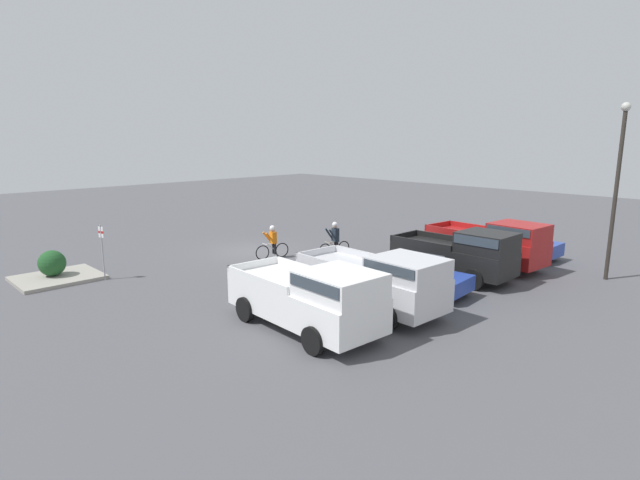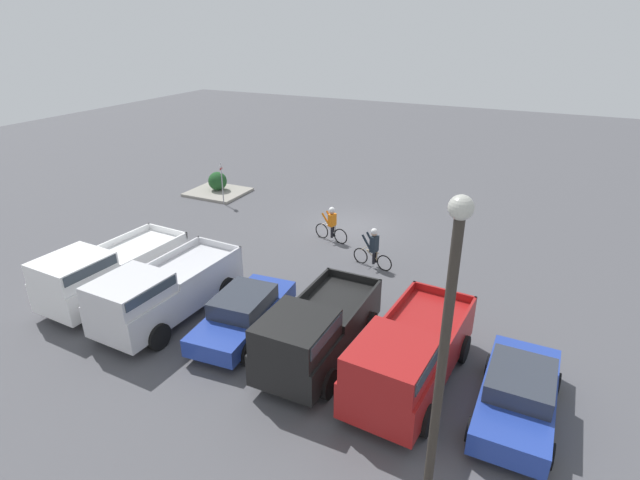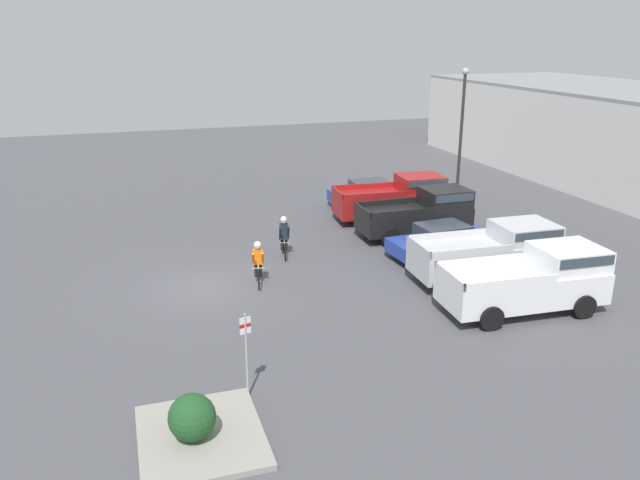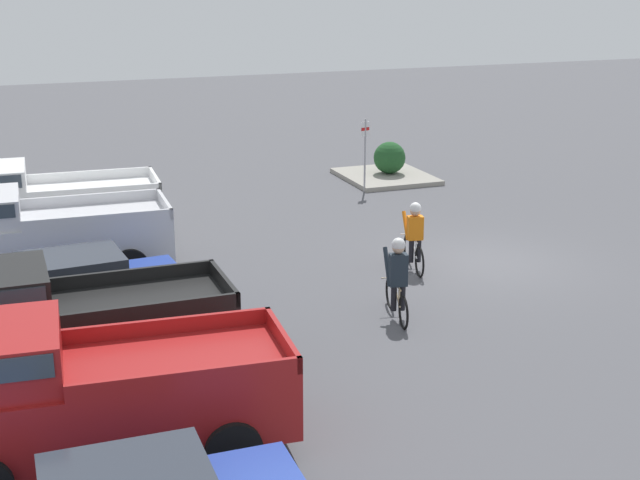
{
  "view_description": "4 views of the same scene",
  "coord_description": "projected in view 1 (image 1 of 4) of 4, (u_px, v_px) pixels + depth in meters",
  "views": [
    {
      "loc": [
        15.22,
        20.67,
        5.85
      ],
      "look_at": [
        -0.51,
        4.59,
        1.2
      ],
      "focal_mm": 28.0,
      "sensor_mm": 36.0,
      "label": 1
    },
    {
      "loc": [
        -8.49,
        21.21,
        9.34
      ],
      "look_at": [
        -0.51,
        4.59,
        1.2
      ],
      "focal_mm": 28.0,
      "sensor_mm": 36.0,
      "label": 2
    },
    {
      "loc": [
        21.45,
        -2.55,
        8.94
      ],
      "look_at": [
        -0.51,
        4.59,
        1.2
      ],
      "focal_mm": 35.0,
      "sensor_mm": 36.0,
      "label": 3
    },
    {
      "loc": [
        -17.83,
        11.12,
        6.88
      ],
      "look_at": [
        -0.51,
        4.59,
        1.2
      ],
      "focal_mm": 50.0,
      "sensor_mm": 36.0,
      "label": 4
    }
  ],
  "objects": [
    {
      "name": "lamppost",
      "position": [
        617.0,
        179.0,
        20.09
      ],
      "size": [
        0.36,
        0.36,
        7.2
      ],
      "color": "#2D2823",
      "rests_on": "ground_plane"
    },
    {
      "name": "pickup_truck_0",
      "position": [
        493.0,
        243.0,
        22.64
      ],
      "size": [
        2.55,
        5.5,
        2.18
      ],
      "color": "maroon",
      "rests_on": "ground_plane"
    },
    {
      "name": "pickup_truck_3",
      "position": [
        312.0,
        297.0,
        15.08
      ],
      "size": [
        2.53,
        5.55,
        2.14
      ],
      "color": "white",
      "rests_on": "ground_plane"
    },
    {
      "name": "curb_island",
      "position": [
        58.0,
        278.0,
        20.86
      ],
      "size": [
        3.2,
        2.82,
        0.15
      ],
      "primitive_type": "cube",
      "color": "gray",
      "rests_on": "ground_plane"
    },
    {
      "name": "sedan_0",
      "position": [
        514.0,
        243.0,
        24.87
      ],
      "size": [
        1.97,
        4.29,
        1.36
      ],
      "color": "#233D9E",
      "rests_on": "ground_plane"
    },
    {
      "name": "cyclist_0",
      "position": [
        272.0,
        241.0,
        24.43
      ],
      "size": [
        1.78,
        0.54,
        1.66
      ],
      "color": "black",
      "rests_on": "ground_plane"
    },
    {
      "name": "fire_lane_sign",
      "position": [
        102.0,
        247.0,
        20.58
      ],
      "size": [
        0.1,
        0.3,
        2.35
      ],
      "color": "#9E9EA3",
      "rests_on": "ground_plane"
    },
    {
      "name": "sedan_1",
      "position": [
        411.0,
        273.0,
        19.25
      ],
      "size": [
        2.16,
        4.59,
        1.39
      ],
      "color": "#233D9E",
      "rests_on": "ground_plane"
    },
    {
      "name": "pickup_truck_1",
      "position": [
        461.0,
        253.0,
        20.73
      ],
      "size": [
        2.2,
        5.1,
        2.14
      ],
      "color": "black",
      "rests_on": "ground_plane"
    },
    {
      "name": "cyclist_1",
      "position": [
        335.0,
        238.0,
        25.04
      ],
      "size": [
        1.81,
        0.55,
        1.73
      ],
      "color": "black",
      "rests_on": "ground_plane"
    },
    {
      "name": "shrub",
      "position": [
        52.0,
        263.0,
        20.8
      ],
      "size": [
        1.09,
        1.09,
        1.09
      ],
      "color": "#1E4C23",
      "rests_on": "curb_island"
    },
    {
      "name": "pickup_truck_2",
      "position": [
        377.0,
        280.0,
        16.82
      ],
      "size": [
        2.44,
        5.52,
        2.11
      ],
      "color": "silver",
      "rests_on": "ground_plane"
    },
    {
      "name": "ground_plane",
      "position": [
        252.0,
        251.0,
        26.08
      ],
      "size": [
        80.0,
        80.0,
        0.0
      ],
      "primitive_type": "plane",
      "color": "#4C4C51"
    }
  ]
}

